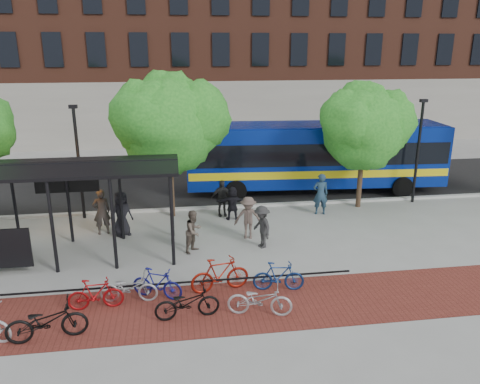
{
  "coord_description": "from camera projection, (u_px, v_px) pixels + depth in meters",
  "views": [
    {
      "loc": [
        -2.86,
        -17.31,
        7.47
      ],
      "look_at": [
        -0.12,
        1.41,
        1.6
      ],
      "focal_mm": 35.0,
      "sensor_mm": 36.0,
      "label": 1
    }
  ],
  "objects": [
    {
      "name": "ground",
      "position": [
        248.0,
        240.0,
        18.96
      ],
      "size": [
        160.0,
        160.0,
        0.0
      ],
      "primitive_type": "plane",
      "color": "#9E9E99",
      "rests_on": "ground"
    },
    {
      "name": "asphalt_street",
      "position": [
        225.0,
        185.0,
        26.52
      ],
      "size": [
        160.0,
        8.0,
        0.01
      ],
      "primitive_type": "cube",
      "color": "black",
      "rests_on": "ground"
    },
    {
      "name": "curb",
      "position": [
        235.0,
        206.0,
        22.73
      ],
      "size": [
        160.0,
        0.25,
        0.12
      ],
      "primitive_type": "cube",
      "color": "#B7B7B2",
      "rests_on": "ground"
    },
    {
      "name": "brick_strip",
      "position": [
        209.0,
        308.0,
        13.96
      ],
      "size": [
        24.0,
        3.0,
        0.01
      ],
      "primitive_type": "cube",
      "color": "maroon",
      "rests_on": "ground"
    },
    {
      "name": "bike_rack_rail",
      "position": [
        165.0,
        297.0,
        14.63
      ],
      "size": [
        12.0,
        0.05,
        0.95
      ],
      "primitive_type": "cube",
      "color": "black",
      "rests_on": "ground"
    },
    {
      "name": "building_brick",
      "position": [
        312.0,
        18.0,
        41.96
      ],
      "size": [
        55.0,
        14.0,
        20.0
      ],
      "primitive_type": "cube",
      "color": "brown",
      "rests_on": "ground"
    },
    {
      "name": "bus_shelter",
      "position": [
        24.0,
        180.0,
        16.5
      ],
      "size": [
        10.6,
        3.07,
        3.6
      ],
      "color": "black",
      "rests_on": "ground"
    },
    {
      "name": "tree_b",
      "position": [
        171.0,
        119.0,
        20.41
      ],
      "size": [
        5.15,
        4.2,
        6.47
      ],
      "color": "#382619",
      "rests_on": "ground"
    },
    {
      "name": "tree_c",
      "position": [
        366.0,
        124.0,
        21.77
      ],
      "size": [
        4.66,
        3.8,
        5.92
      ],
      "color": "#382619",
      "rests_on": "ground"
    },
    {
      "name": "lamp_post_left",
      "position": [
        78.0,
        159.0,
        20.58
      ],
      "size": [
        0.35,
        0.2,
        5.12
      ],
      "color": "black",
      "rests_on": "ground"
    },
    {
      "name": "lamp_post_right",
      "position": [
        418.0,
        148.0,
        22.8
      ],
      "size": [
        0.35,
        0.2,
        5.12
      ],
      "color": "black",
      "rests_on": "ground"
    },
    {
      "name": "bus",
      "position": [
        315.0,
        153.0,
        24.82
      ],
      "size": [
        13.66,
        3.88,
        3.64
      ],
      "rotation": [
        0.0,
        0.0,
        -0.07
      ],
      "color": "navy",
      "rests_on": "ground"
    },
    {
      "name": "bike_4",
      "position": [
        47.0,
        321.0,
        12.34
      ],
      "size": [
        2.17,
        1.02,
        1.1
      ],
      "primitive_type": "imported",
      "rotation": [
        0.0,
        0.0,
        1.72
      ],
      "color": "black",
      "rests_on": "ground"
    },
    {
      "name": "bike_5",
      "position": [
        96.0,
        294.0,
        13.81
      ],
      "size": [
        1.65,
        0.54,
        0.98
      ],
      "primitive_type": "imported",
      "rotation": [
        0.0,
        0.0,
        1.62
      ],
      "color": "maroon",
      "rests_on": "ground"
    },
    {
      "name": "bike_6",
      "position": [
        129.0,
        288.0,
        14.23
      ],
      "size": [
        1.83,
        0.81,
        0.93
      ],
      "primitive_type": "imported",
      "rotation": [
        0.0,
        0.0,
        1.46
      ],
      "color": "#9E9EA1",
      "rests_on": "ground"
    },
    {
      "name": "bike_7",
      "position": [
        157.0,
        283.0,
        14.41
      ],
      "size": [
        1.71,
        1.1,
        1.0
      ],
      "primitive_type": "imported",
      "rotation": [
        0.0,
        0.0,
        1.15
      ],
      "color": "navy",
      "rests_on": "ground"
    },
    {
      "name": "bike_8",
      "position": [
        187.0,
        303.0,
        13.34
      ],
      "size": [
        1.92,
        0.82,
        0.98
      ],
      "primitive_type": "imported",
      "rotation": [
        0.0,
        0.0,
        1.66
      ],
      "color": "black",
      "rests_on": "ground"
    },
    {
      "name": "bike_9",
      "position": [
        220.0,
        275.0,
        14.82
      ],
      "size": [
        1.98,
        0.88,
        1.15
      ],
      "primitive_type": "imported",
      "rotation": [
        0.0,
        0.0,
        1.75
      ],
      "color": "maroon",
      "rests_on": "ground"
    },
    {
      "name": "bike_10",
      "position": [
        260.0,
        300.0,
        13.5
      ],
      "size": [
        1.99,
        1.08,
        0.99
      ],
      "primitive_type": "imported",
      "rotation": [
        0.0,
        0.0,
        1.34
      ],
      "color": "#A3A3A5",
      "rests_on": "ground"
    },
    {
      "name": "bike_11",
      "position": [
        279.0,
        276.0,
        14.87
      ],
      "size": [
        1.69,
        0.7,
        0.99
      ],
      "primitive_type": "imported",
      "rotation": [
        0.0,
        0.0,
        1.42
      ],
      "color": "navy",
      "rests_on": "ground"
    },
    {
      "name": "pedestrian_0",
      "position": [
        122.0,
        214.0,
        19.12
      ],
      "size": [
        1.1,
        1.07,
        1.9
      ],
      "primitive_type": "imported",
      "rotation": [
        0.0,
        0.0,
        0.71
      ],
      "color": "black",
      "rests_on": "ground"
    },
    {
      "name": "pedestrian_1",
      "position": [
        102.0,
        212.0,
        19.3
      ],
      "size": [
        0.81,
        0.63,
        1.95
      ],
      "primitive_type": "imported",
      "rotation": [
        0.0,
        0.0,
        3.39
      ],
      "color": "#3B342F",
      "rests_on": "ground"
    },
    {
      "name": "pedestrian_3",
      "position": [
        248.0,
        218.0,
        18.88
      ],
      "size": [
        1.24,
        0.86,
        1.76
      ],
      "primitive_type": "imported",
      "rotation": [
        0.0,
        0.0,
        -0.19
      ],
      "color": "brown",
      "rests_on": "ground"
    },
    {
      "name": "pedestrian_4",
      "position": [
        222.0,
        198.0,
        21.41
      ],
      "size": [
        1.05,
        0.54,
        1.71
      ],
      "primitive_type": "imported",
      "rotation": [
        0.0,
        0.0,
        6.41
      ],
      "color": "#242424",
      "rests_on": "ground"
    },
    {
      "name": "pedestrian_5",
      "position": [
        232.0,
        203.0,
        21.0
      ],
      "size": [
        1.44,
        0.5,
        1.54
      ],
      "primitive_type": "imported",
      "rotation": [
        0.0,
        0.0,
        3.11
      ],
      "color": "black",
      "rests_on": "ground"
    },
    {
      "name": "pedestrian_7",
      "position": [
        321.0,
        194.0,
        21.61
      ],
      "size": [
        0.75,
        0.53,
        1.95
      ],
      "primitive_type": "imported",
      "rotation": [
        0.0,
        0.0,
        3.04
      ],
      "color": "#21394E",
      "rests_on": "ground"
    },
    {
      "name": "pedestrian_8",
      "position": [
        194.0,
        231.0,
        17.65
      ],
      "size": [
        0.99,
        1.01,
        1.65
      ],
      "primitive_type": "imported",
      "rotation": [
        0.0,
        0.0,
        0.86
      ],
      "color": "brown",
      "rests_on": "ground"
    },
    {
      "name": "pedestrian_9",
      "position": [
        262.0,
        227.0,
        18.02
      ],
      "size": [
        0.92,
        1.23,
        1.69
      ],
      "primitive_type": "imported",
      "rotation": [
        0.0,
        0.0,
        5.02
      ],
      "color": "#2B2B2B",
      "rests_on": "ground"
    }
  ]
}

